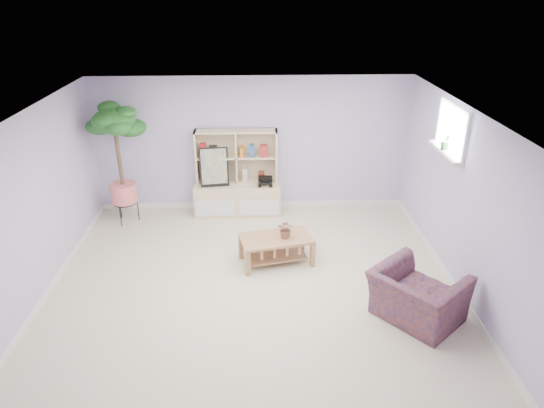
{
  "coord_description": "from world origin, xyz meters",
  "views": [
    {
      "loc": [
        0.07,
        -5.67,
        3.83
      ],
      "look_at": [
        0.28,
        0.32,
        1.06
      ],
      "focal_mm": 32.0,
      "sensor_mm": 36.0,
      "label": 1
    }
  ],
  "objects_px": {
    "coffee_table": "(276,250)",
    "armchair": "(418,293)",
    "storage_unit": "(237,174)",
    "floor_tree": "(120,166)"
  },
  "relations": [
    {
      "from": "coffee_table",
      "to": "armchair",
      "type": "height_order",
      "value": "armchair"
    },
    {
      "from": "coffee_table",
      "to": "armchair",
      "type": "bearing_deg",
      "value": -52.5
    },
    {
      "from": "coffee_table",
      "to": "storage_unit",
      "type": "bearing_deg",
      "value": 97.12
    },
    {
      "from": "coffee_table",
      "to": "armchair",
      "type": "distance_m",
      "value": 2.17
    },
    {
      "from": "storage_unit",
      "to": "coffee_table",
      "type": "relative_size",
      "value": 1.47
    },
    {
      "from": "storage_unit",
      "to": "floor_tree",
      "type": "relative_size",
      "value": 0.73
    },
    {
      "from": "floor_tree",
      "to": "storage_unit",
      "type": "bearing_deg",
      "value": 7.98
    },
    {
      "from": "storage_unit",
      "to": "armchair",
      "type": "relative_size",
      "value": 1.51
    },
    {
      "from": "storage_unit",
      "to": "coffee_table",
      "type": "bearing_deg",
      "value": -70.11
    },
    {
      "from": "floor_tree",
      "to": "armchair",
      "type": "xyz_separation_m",
      "value": [
        4.2,
        -2.82,
        -0.66
      ]
    }
  ]
}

